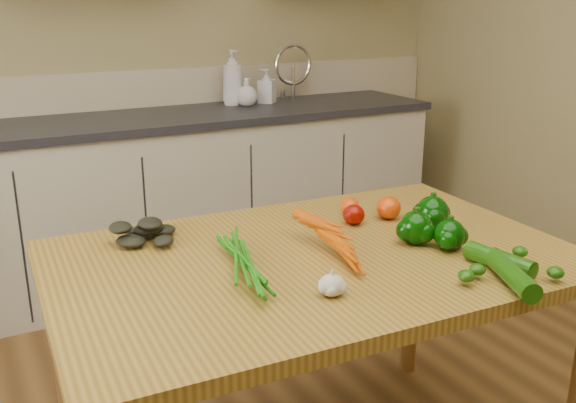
{
  "coord_description": "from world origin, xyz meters",
  "views": [
    {
      "loc": [
        -0.85,
        -1.0,
        1.47
      ],
      "look_at": [
        0.06,
        0.7,
        0.86
      ],
      "focal_mm": 40.0,
      "sensor_mm": 36.0,
      "label": 1
    }
  ],
  "objects_px": {
    "soap_bottle_c": "(247,92)",
    "pepper_c": "(450,235)",
    "garlic_bulb": "(332,285)",
    "zucchini_a": "(499,260)",
    "leafy_greens": "(146,226)",
    "table": "(314,282)",
    "pepper_a": "(416,228)",
    "carrot_bunch": "(306,248)",
    "zucchini_b": "(511,274)",
    "pepper_b": "(432,213)",
    "tomato_c": "(389,208)",
    "soap_bottle_a": "(233,77)",
    "tomato_a": "(354,215)",
    "soap_bottle_b": "(267,86)",
    "tomato_b": "(350,206)"
  },
  "relations": [
    {
      "from": "soap_bottle_a",
      "to": "carrot_bunch",
      "type": "xyz_separation_m",
      "value": [
        -0.61,
        -1.9,
        -0.24
      ]
    },
    {
      "from": "table",
      "to": "zucchini_b",
      "type": "xyz_separation_m",
      "value": [
        0.34,
        -0.4,
        0.11
      ]
    },
    {
      "from": "carrot_bunch",
      "to": "pepper_a",
      "type": "relative_size",
      "value": 2.76
    },
    {
      "from": "leafy_greens",
      "to": "tomato_c",
      "type": "relative_size",
      "value": 2.59
    },
    {
      "from": "table",
      "to": "tomato_c",
      "type": "relative_size",
      "value": 18.62
    },
    {
      "from": "soap_bottle_b",
      "to": "tomato_a",
      "type": "bearing_deg",
      "value": 27.17
    },
    {
      "from": "soap_bottle_b",
      "to": "garlic_bulb",
      "type": "distance_m",
      "value": 2.28
    },
    {
      "from": "table",
      "to": "soap_bottle_c",
      "type": "relative_size",
      "value": 9.85
    },
    {
      "from": "table",
      "to": "zucchini_b",
      "type": "bearing_deg",
      "value": -47.68
    },
    {
      "from": "pepper_b",
      "to": "tomato_a",
      "type": "xyz_separation_m",
      "value": [
        -0.2,
        0.15,
        -0.02
      ]
    },
    {
      "from": "soap_bottle_b",
      "to": "table",
      "type": "bearing_deg",
      "value": 21.96
    },
    {
      "from": "carrot_bunch",
      "to": "garlic_bulb",
      "type": "xyz_separation_m",
      "value": [
        -0.06,
        -0.22,
        -0.01
      ]
    },
    {
      "from": "soap_bottle_c",
      "to": "tomato_c",
      "type": "bearing_deg",
      "value": -129.28
    },
    {
      "from": "soap_bottle_b",
      "to": "tomato_b",
      "type": "bearing_deg",
      "value": 27.67
    },
    {
      "from": "leafy_greens",
      "to": "zucchini_a",
      "type": "xyz_separation_m",
      "value": [
        0.77,
        -0.63,
        -0.03
      ]
    },
    {
      "from": "table",
      "to": "zucchini_b",
      "type": "relative_size",
      "value": 6.38
    },
    {
      "from": "pepper_b",
      "to": "table",
      "type": "bearing_deg",
      "value": -177.98
    },
    {
      "from": "pepper_b",
      "to": "zucchini_a",
      "type": "xyz_separation_m",
      "value": [
        -0.06,
        -0.34,
        -0.02
      ]
    },
    {
      "from": "garlic_bulb",
      "to": "pepper_a",
      "type": "height_order",
      "value": "pepper_a"
    },
    {
      "from": "soap_bottle_a",
      "to": "tomato_a",
      "type": "xyz_separation_m",
      "value": [
        -0.33,
        -1.71,
        -0.24
      ]
    },
    {
      "from": "garlic_bulb",
      "to": "pepper_c",
      "type": "height_order",
      "value": "pepper_c"
    },
    {
      "from": "garlic_bulb",
      "to": "pepper_b",
      "type": "distance_m",
      "value": 0.59
    },
    {
      "from": "pepper_a",
      "to": "tomato_a",
      "type": "distance_m",
      "value": 0.24
    },
    {
      "from": "carrot_bunch",
      "to": "leafy_greens",
      "type": "bearing_deg",
      "value": 138.88
    },
    {
      "from": "table",
      "to": "pepper_a",
      "type": "relative_size",
      "value": 15.24
    },
    {
      "from": "table",
      "to": "soap_bottle_a",
      "type": "relative_size",
      "value": 4.88
    },
    {
      "from": "table",
      "to": "garlic_bulb",
      "type": "xyz_separation_m",
      "value": [
        -0.09,
        -0.25,
        0.11
      ]
    },
    {
      "from": "garlic_bulb",
      "to": "tomato_c",
      "type": "height_order",
      "value": "tomato_c"
    },
    {
      "from": "tomato_c",
      "to": "pepper_a",
      "type": "bearing_deg",
      "value": -106.78
    },
    {
      "from": "garlic_bulb",
      "to": "pepper_a",
      "type": "distance_m",
      "value": 0.44
    },
    {
      "from": "soap_bottle_b",
      "to": "zucchini_b",
      "type": "bearing_deg",
      "value": 33.71
    },
    {
      "from": "pepper_a",
      "to": "tomato_b",
      "type": "bearing_deg",
      "value": 94.31
    },
    {
      "from": "garlic_bulb",
      "to": "pepper_c",
      "type": "bearing_deg",
      "value": 12.1
    },
    {
      "from": "soap_bottle_b",
      "to": "leafy_greens",
      "type": "relative_size",
      "value": 0.93
    },
    {
      "from": "pepper_a",
      "to": "zucchini_b",
      "type": "height_order",
      "value": "pepper_a"
    },
    {
      "from": "pepper_b",
      "to": "tomato_c",
      "type": "distance_m",
      "value": 0.15
    },
    {
      "from": "soap_bottle_b",
      "to": "carrot_bunch",
      "type": "height_order",
      "value": "soap_bottle_b"
    },
    {
      "from": "soap_bottle_b",
      "to": "pepper_c",
      "type": "xyz_separation_m",
      "value": [
        -0.41,
        -2.0,
        -0.17
      ]
    },
    {
      "from": "carrot_bunch",
      "to": "leafy_greens",
      "type": "distance_m",
      "value": 0.49
    },
    {
      "from": "soap_bottle_a",
      "to": "soap_bottle_b",
      "type": "bearing_deg",
      "value": -14.57
    },
    {
      "from": "soap_bottle_b",
      "to": "pepper_b",
      "type": "xyz_separation_m",
      "value": [
        -0.33,
        -1.84,
        -0.17
      ]
    },
    {
      "from": "soap_bottle_c",
      "to": "pepper_c",
      "type": "height_order",
      "value": "soap_bottle_c"
    },
    {
      "from": "pepper_c",
      "to": "zucchini_a",
      "type": "bearing_deg",
      "value": -83.2
    },
    {
      "from": "pepper_a",
      "to": "soap_bottle_a",
      "type": "bearing_deg",
      "value": 82.35
    },
    {
      "from": "leafy_greens",
      "to": "tomato_a",
      "type": "xyz_separation_m",
      "value": [
        0.63,
        -0.15,
        -0.02
      ]
    },
    {
      "from": "soap_bottle_b",
      "to": "tomato_c",
      "type": "xyz_separation_m",
      "value": [
        -0.39,
        -1.7,
        -0.18
      ]
    },
    {
      "from": "carrot_bunch",
      "to": "tomato_b",
      "type": "bearing_deg",
      "value": 42.4
    },
    {
      "from": "zucchini_a",
      "to": "pepper_c",
      "type": "bearing_deg",
      "value": 96.8
    },
    {
      "from": "carrot_bunch",
      "to": "pepper_b",
      "type": "bearing_deg",
      "value": 6.98
    },
    {
      "from": "soap_bottle_a",
      "to": "pepper_b",
      "type": "distance_m",
      "value": 1.88
    }
  ]
}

